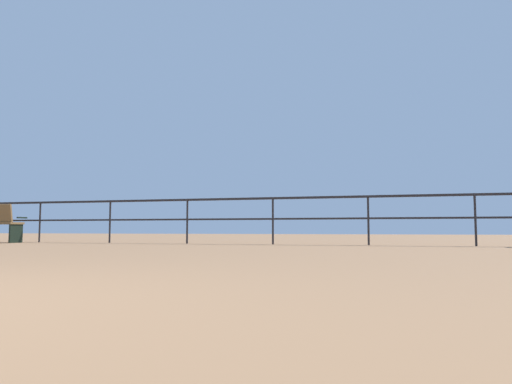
% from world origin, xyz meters
% --- Properties ---
extents(pier_railing, '(24.46, 0.05, 1.03)m').
position_xyz_m(pier_railing, '(-0.00, 8.99, 0.76)').
color(pier_railing, black).
rests_on(pier_railing, ground_plane).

